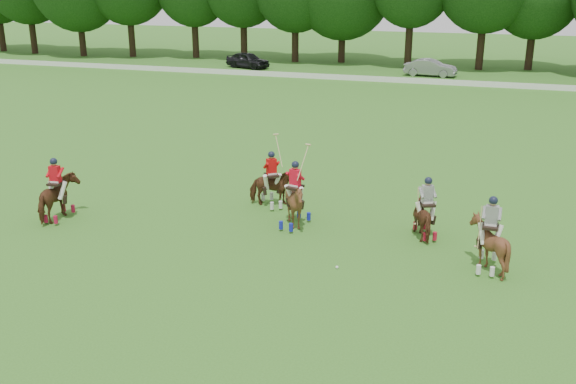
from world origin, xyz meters
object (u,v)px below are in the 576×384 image
(car_left, at_px, (248,60))
(polo_red_a, at_px, (58,198))
(car_mid, at_px, (430,68))
(polo_stripe_b, at_px, (489,244))
(polo_stripe_a, at_px, (426,216))
(polo_ball, at_px, (337,267))
(polo_red_c, at_px, (295,203))
(polo_red_b, at_px, (272,187))

(car_left, distance_m, polo_red_a, 40.70)
(car_mid, distance_m, polo_red_a, 40.83)
(car_mid, bearing_deg, polo_stripe_b, -166.03)
(car_mid, xyz_separation_m, polo_stripe_a, (3.84, -37.43, 0.00))
(car_mid, xyz_separation_m, polo_ball, (1.62, -40.78, -0.70))
(car_left, relative_size, car_mid, 0.99)
(polo_red_a, distance_m, polo_stripe_a, 12.99)
(car_left, xyz_separation_m, car_mid, (17.24, 0.00, -0.02))
(car_left, bearing_deg, polo_stripe_b, -130.48)
(polo_red_c, bearing_deg, car_mid, 89.08)
(car_left, distance_m, polo_stripe_b, 45.72)
(polo_red_a, height_order, polo_ball, polo_red_a)
(polo_red_a, bearing_deg, polo_ball, -5.06)
(car_mid, height_order, polo_ball, car_mid)
(polo_red_c, height_order, polo_stripe_b, polo_red_c)
(polo_ball, bearing_deg, polo_stripe_b, 17.48)
(polo_stripe_a, xyz_separation_m, polo_stripe_b, (2.06, -2.00, 0.09))
(car_mid, bearing_deg, polo_ball, -172.26)
(polo_red_b, distance_m, polo_stripe_a, 6.06)
(polo_red_b, distance_m, polo_ball, 5.96)
(polo_red_a, distance_m, polo_red_b, 7.77)
(polo_red_a, bearing_deg, polo_red_c, 13.20)
(car_left, distance_m, polo_red_c, 41.38)
(car_mid, bearing_deg, polo_red_c, -175.46)
(car_mid, xyz_separation_m, polo_red_b, (-2.09, -36.16, 0.02))
(polo_red_a, height_order, polo_red_b, polo_red_b)
(polo_red_b, height_order, polo_red_c, polo_red_c)
(polo_red_b, bearing_deg, polo_red_a, -151.73)
(polo_red_c, xyz_separation_m, polo_stripe_b, (6.51, -1.54, -0.04))
(car_left, relative_size, polo_red_a, 1.94)
(polo_red_a, bearing_deg, polo_stripe_b, 1.60)
(polo_red_b, relative_size, polo_red_c, 0.93)
(polo_stripe_a, bearing_deg, polo_red_b, 167.91)
(polo_red_b, xyz_separation_m, polo_stripe_a, (5.92, -1.27, -0.02))
(car_left, distance_m, car_mid, 17.24)
(car_left, distance_m, polo_red_b, 39.21)
(car_mid, relative_size, polo_stripe_b, 1.95)
(polo_stripe_a, distance_m, polo_ball, 4.07)
(polo_stripe_a, relative_size, polo_stripe_b, 0.91)
(car_left, distance_m, polo_stripe_a, 42.96)
(car_mid, height_order, polo_stripe_a, polo_stripe_a)
(polo_red_a, relative_size, polo_red_b, 0.85)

